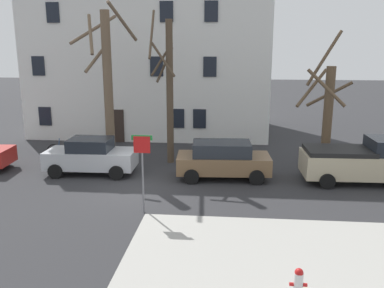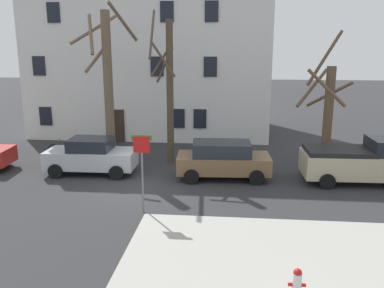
# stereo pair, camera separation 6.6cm
# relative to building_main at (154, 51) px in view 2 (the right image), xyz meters

# --- Properties ---
(ground_plane) EXTENTS (120.00, 120.00, 0.00)m
(ground_plane) POSITION_rel_building_main_xyz_m (1.66, -12.77, -5.65)
(ground_plane) COLOR #2D2D30
(sidewalk_slab) EXTENTS (9.69, 7.10, 0.12)m
(sidewalk_slab) POSITION_rel_building_main_xyz_m (7.36, -19.16, -5.59)
(sidewalk_slab) COLOR #A8A59E
(sidewalk_slab) RESTS_ON ground_plane
(building_main) EXTENTS (16.33, 8.57, 11.17)m
(building_main) POSITION_rel_building_main_xyz_m (0.00, 0.00, 0.00)
(building_main) COLOR white
(building_main) RESTS_ON ground_plane
(tree_bare_near) EXTENTS (3.48, 3.46, 8.09)m
(tree_bare_near) POSITION_rel_building_main_xyz_m (-0.88, -8.34, -1.38)
(tree_bare_near) COLOR brown
(tree_bare_near) RESTS_ON ground_plane
(tree_bare_mid) EXTENTS (1.43, 1.96, 7.82)m
(tree_bare_mid) POSITION_rel_building_main_xyz_m (2.34, -8.42, -1.72)
(tree_bare_mid) COLOR #4C3D2D
(tree_bare_mid) RESTS_ON ground_plane
(tree_bare_far) EXTENTS (3.00, 2.94, 6.82)m
(tree_bare_far) POSITION_rel_building_main_xyz_m (10.36, -8.13, -2.74)
(tree_bare_far) COLOR brown
(tree_bare_far) RESTS_ON ground_plane
(car_silver_sedan) EXTENTS (4.29, 2.06, 1.74)m
(car_silver_sedan) POSITION_rel_building_main_xyz_m (-1.12, -10.71, -4.78)
(car_silver_sedan) COLOR #B7BABF
(car_silver_sedan) RESTS_ON ground_plane
(car_brown_wagon) EXTENTS (4.37, 2.26, 1.72)m
(car_brown_wagon) POSITION_rel_building_main_xyz_m (5.21, -10.82, -4.75)
(car_brown_wagon) COLOR brown
(car_brown_wagon) RESTS_ON ground_plane
(pickup_truck_beige) EXTENTS (5.59, 2.36, 2.06)m
(pickup_truck_beige) POSITION_rel_building_main_xyz_m (11.66, -10.85, -4.65)
(pickup_truck_beige) COLOR #C6B793
(pickup_truck_beige) RESTS_ON ground_plane
(fire_hydrant) EXTENTS (0.42, 0.22, 0.79)m
(fire_hydrant) POSITION_rel_building_main_xyz_m (7.21, -20.28, -5.12)
(fire_hydrant) COLOR silver
(fire_hydrant) RESTS_ON sidewalk_slab
(street_sign_pole) EXTENTS (0.76, 0.07, 2.94)m
(street_sign_pole) POSITION_rel_building_main_xyz_m (2.39, -15.22, -3.59)
(street_sign_pole) COLOR slate
(street_sign_pole) RESTS_ON ground_plane
(bicycle_leaning) EXTENTS (1.73, 0.39, 1.03)m
(bicycle_leaning) POSITION_rel_building_main_xyz_m (-3.75, -7.80, -5.28)
(bicycle_leaning) COLOR black
(bicycle_leaning) RESTS_ON ground_plane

